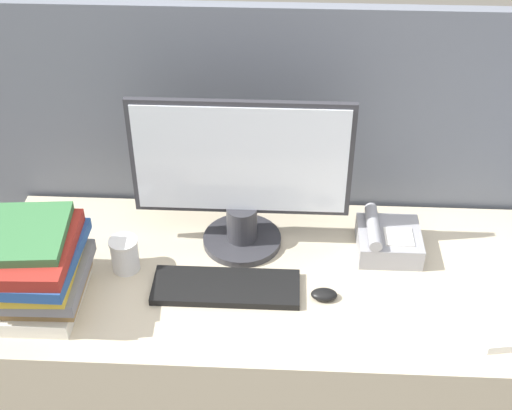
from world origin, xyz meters
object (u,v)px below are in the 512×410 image
Objects in this scene: book_stack at (36,268)px; keyboard at (226,287)px; monitor at (241,180)px; desk_telephone at (387,240)px; coffee_cup at (125,255)px; mouse at (324,295)px.

keyboard is at bearing 7.79° from book_stack.
monitor reaches higher than desk_telephone.
keyboard is (-0.03, -0.21, -0.21)m from monitor.
coffee_cup is at bearing 165.48° from keyboard.
mouse is (0.23, -0.22, -0.21)m from monitor.
coffee_cup is (-0.32, -0.13, -0.17)m from monitor.
desk_telephone is at bearing 15.33° from book_stack.
coffee_cup is at bearing -171.13° from desk_telephone.
coffee_cup is 0.25m from book_stack.
desk_telephone is (0.93, 0.25, -0.08)m from book_stack.
mouse is at bearing -3.94° from keyboard.
monitor is 0.30m from keyboard.
mouse is at bearing -131.77° from desk_telephone.
book_stack is at bearing -164.67° from desk_telephone.
book_stack is at bearing -144.22° from coffee_cup.
keyboard is 0.50m from book_stack.
mouse is 0.39× the size of desk_telephone.
desk_telephone is at bearing 22.83° from keyboard.
monitor is 0.59m from book_stack.
keyboard is 0.49m from desk_telephone.
book_stack is (-0.51, -0.27, -0.10)m from monitor.
keyboard is 1.32× the size of book_stack.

